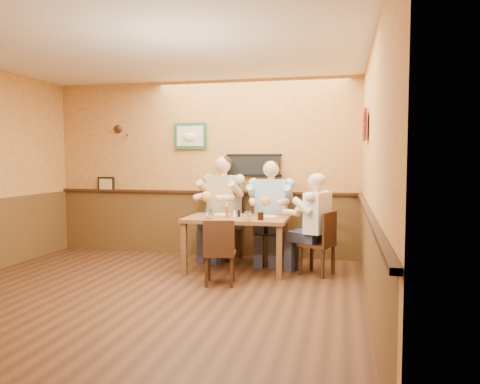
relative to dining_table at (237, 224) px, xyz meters
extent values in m
plane|color=#371F10|center=(-0.79, -1.50, -0.66)|extent=(5.00, 5.00, 0.00)
cube|color=silver|center=(-0.79, -1.50, 2.14)|extent=(5.00, 5.00, 0.02)
cube|color=#D29449|center=(-0.79, 1.00, 0.74)|extent=(5.00, 0.02, 2.80)
cube|color=#D29449|center=(1.71, -1.50, 0.74)|extent=(0.02, 5.00, 2.80)
cube|color=brown|center=(-0.79, 0.98, -0.16)|extent=(5.00, 0.02, 1.00)
cube|color=brown|center=(1.69, -1.50, -0.16)|extent=(0.02, 5.00, 1.00)
cube|color=black|center=(0.05, 0.96, 0.79)|extent=(0.88, 0.03, 0.34)
cube|color=#1D552F|center=(-0.99, 0.96, 1.26)|extent=(0.54, 0.03, 0.42)
cube|color=black|center=(-2.49, 0.96, 0.46)|extent=(0.30, 0.03, 0.26)
cube|color=maroon|center=(1.67, -0.45, 1.29)|extent=(0.03, 0.48, 0.36)
cube|color=brown|center=(0.00, 0.00, 0.07)|extent=(1.40, 0.90, 0.05)
cube|color=brown|center=(-0.64, -0.39, -0.31)|extent=(0.07, 0.07, 0.70)
cube|color=brown|center=(0.64, -0.39, -0.31)|extent=(0.07, 0.07, 0.70)
cube|color=brown|center=(-0.64, 0.39, -0.31)|extent=(0.07, 0.07, 0.70)
cube|color=brown|center=(0.64, 0.39, -0.31)|extent=(0.07, 0.07, 0.70)
cylinder|color=white|center=(-0.33, -0.25, 0.16)|extent=(0.12, 0.12, 0.14)
cylinder|color=silver|center=(0.22, -0.37, 0.16)|extent=(0.11, 0.11, 0.13)
cylinder|color=black|center=(0.37, -0.25, 0.14)|extent=(0.09, 0.09, 0.10)
cylinder|color=#B93913|center=(-0.13, -0.09, 0.18)|extent=(0.04, 0.04, 0.17)
cylinder|color=white|center=(-0.03, -0.06, 0.14)|extent=(0.05, 0.05, 0.10)
cylinder|color=black|center=(0.02, 0.02, 0.14)|extent=(0.05, 0.05, 0.09)
cylinder|color=white|center=(-0.27, 0.20, 0.10)|extent=(0.28, 0.28, 0.02)
cylinder|color=silver|center=(0.43, 0.11, 0.10)|extent=(0.26, 0.26, 0.02)
camera|label=1|loc=(1.42, -6.25, 0.89)|focal=35.00mm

